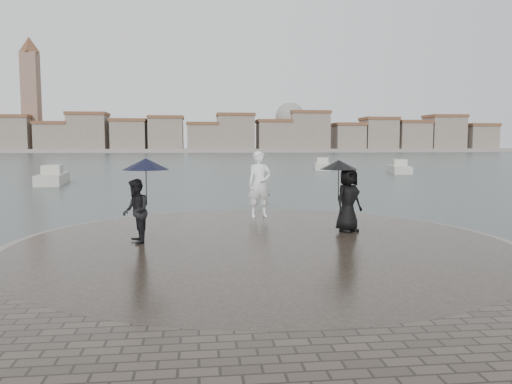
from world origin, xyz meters
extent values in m
plane|color=#2B3835|center=(0.00, 0.00, 0.00)|extent=(400.00, 400.00, 0.00)
cylinder|color=gray|center=(0.00, 3.50, 0.16)|extent=(12.50, 12.50, 0.32)
cylinder|color=#2D261E|center=(0.00, 3.50, 0.18)|extent=(11.90, 11.90, 0.36)
imported|color=white|center=(0.44, 7.58, 1.44)|extent=(0.85, 0.62, 2.15)
imported|color=black|center=(-3.04, 3.59, 1.14)|extent=(0.76, 0.88, 1.55)
cylinder|color=black|center=(-2.79, 3.69, 1.71)|extent=(0.02, 0.02, 0.90)
cone|color=black|center=(-2.79, 3.69, 2.26)|extent=(1.15, 1.15, 0.28)
imported|color=black|center=(2.49, 4.56, 1.23)|extent=(1.01, 0.91, 1.74)
cylinder|color=black|center=(2.24, 4.66, 1.66)|extent=(0.02, 0.02, 0.90)
cone|color=black|center=(2.24, 4.66, 2.18)|extent=(1.04, 1.04, 0.26)
cube|color=gray|center=(0.00, 163.00, 0.60)|extent=(260.00, 20.00, 1.20)
cube|color=gray|center=(-60.00, 160.00, 5.50)|extent=(11.00, 10.00, 11.00)
cube|color=brown|center=(-60.00, 160.00, 11.50)|extent=(11.60, 10.60, 1.00)
cube|color=gray|center=(-48.00, 160.00, 4.50)|extent=(10.00, 10.00, 9.00)
cube|color=brown|center=(-48.00, 160.00, 9.50)|extent=(10.60, 10.60, 1.00)
cube|color=gray|center=(-37.00, 160.00, 6.00)|extent=(12.00, 10.00, 12.00)
cube|color=brown|center=(-37.00, 160.00, 12.50)|extent=(12.60, 10.60, 1.00)
cube|color=gray|center=(-24.00, 160.00, 5.00)|extent=(11.00, 10.00, 10.00)
cube|color=brown|center=(-24.00, 160.00, 10.50)|extent=(11.60, 10.60, 1.00)
cube|color=gray|center=(-12.00, 160.00, 5.50)|extent=(11.00, 10.00, 11.00)
cube|color=brown|center=(-12.00, 160.00, 11.50)|extent=(11.60, 10.60, 1.00)
cube|color=gray|center=(0.00, 160.00, 4.50)|extent=(10.00, 10.00, 9.00)
cube|color=brown|center=(0.00, 160.00, 9.50)|extent=(10.60, 10.60, 1.00)
cube|color=gray|center=(11.00, 160.00, 6.00)|extent=(12.00, 10.00, 12.00)
cube|color=brown|center=(11.00, 160.00, 12.50)|extent=(12.60, 10.60, 1.00)
cube|color=gray|center=(24.00, 160.00, 5.00)|extent=(11.00, 10.00, 10.00)
cube|color=brown|center=(24.00, 160.00, 10.50)|extent=(11.60, 10.60, 1.00)
cube|color=gray|center=(36.00, 160.00, 6.50)|extent=(13.00, 10.00, 13.00)
cube|color=brown|center=(36.00, 160.00, 13.50)|extent=(13.60, 10.60, 1.00)
cube|color=gray|center=(50.00, 160.00, 4.50)|extent=(10.00, 10.00, 9.00)
cube|color=brown|center=(50.00, 160.00, 9.50)|extent=(10.60, 10.60, 1.00)
cube|color=gray|center=(61.00, 160.00, 5.50)|extent=(11.00, 10.00, 11.00)
cube|color=brown|center=(61.00, 160.00, 11.50)|extent=(11.60, 10.60, 1.00)
cube|color=gray|center=(73.00, 160.00, 5.00)|extent=(11.00, 10.00, 10.00)
cube|color=brown|center=(73.00, 160.00, 10.50)|extent=(11.60, 10.60, 1.00)
cube|color=gray|center=(85.00, 160.00, 6.00)|extent=(12.00, 10.00, 12.00)
cube|color=brown|center=(85.00, 160.00, 12.50)|extent=(12.60, 10.60, 1.00)
cube|color=gray|center=(98.00, 160.00, 4.50)|extent=(10.00, 10.00, 9.00)
cube|color=brown|center=(98.00, 160.00, 9.50)|extent=(10.60, 10.60, 1.00)
cube|color=#846654|center=(-55.00, 162.00, 16.00)|extent=(5.00, 5.00, 32.00)
cone|color=brown|center=(-55.00, 162.00, 34.50)|extent=(6.80, 6.80, 5.00)
sphere|color=gray|center=(30.00, 162.00, 12.00)|extent=(10.00, 10.00, 10.00)
cube|color=#BAB7A7|center=(17.45, 37.02, 0.25)|extent=(2.89, 5.72, 0.90)
cube|color=#BAB7A7|center=(17.45, 37.02, 0.85)|extent=(1.65, 2.23, 0.90)
cube|color=#BAB7A7|center=(11.76, 44.09, 0.25)|extent=(2.74, 5.71, 0.90)
cube|color=#BAB7A7|center=(11.76, 44.09, 0.85)|extent=(1.60, 2.21, 0.90)
cube|color=#BAB7A7|center=(-11.55, 27.27, 0.25)|extent=(2.25, 5.65, 0.90)
cube|color=#BAB7A7|center=(-11.55, 27.27, 0.85)|extent=(1.43, 2.13, 0.90)
camera|label=1|loc=(-1.54, -8.48, 2.73)|focal=35.00mm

